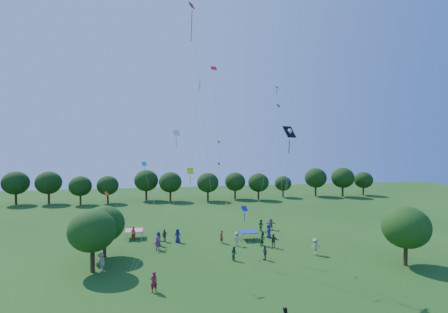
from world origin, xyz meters
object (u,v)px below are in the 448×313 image
near_tree_north (104,224)px  tent_blue (248,232)px  pirate_kite (289,134)px  near_tree_east (406,227)px  red_high_kite (196,51)px  near_tree_west (92,231)px  tent_red_stripe (134,230)px

near_tree_north → tent_blue: size_ratio=2.54×
pirate_kite → tent_blue: bearing=94.1°
pirate_kite → near_tree_east: bearing=-2.2°
red_high_kite → tent_blue: bearing=46.7°
near_tree_west → pirate_kite: pirate_kite is taller
near_tree_east → tent_blue: bearing=137.0°
near_tree_north → tent_red_stripe: near_tree_north is taller
near_tree_east → red_high_kite: 27.50m
near_tree_north → pirate_kite: size_ratio=0.44×
tent_blue → red_high_kite: size_ratio=0.09×
near_tree_west → pirate_kite: size_ratio=0.48×
near_tree_north → tent_blue: bearing=12.3°
near_tree_north → pirate_kite: pirate_kite is taller
near_tree_west → tent_red_stripe: bearing=74.6°
near_tree_north → tent_red_stripe: size_ratio=2.54×
tent_red_stripe → red_high_kite: red_high_kite is taller
pirate_kite → red_high_kite: (-8.40, 3.75, 8.25)m
near_tree_north → near_tree_east: size_ratio=0.93×
tent_blue → red_high_kite: 23.22m
pirate_kite → red_high_kite: size_ratio=0.50×
tent_red_stripe → red_high_kite: bearing=-59.2°
near_tree_west → tent_blue: near_tree_west is taller
near_tree_north → tent_blue: (17.09, 3.73, -2.59)m
tent_red_stripe → tent_blue: bearing=-13.5°
near_tree_north → tent_red_stripe: bearing=69.5°
tent_red_stripe → pirate_kite: 24.75m
tent_red_stripe → near_tree_east: bearing=-29.7°
near_tree_east → near_tree_north: bearing=164.3°
tent_blue → near_tree_north: bearing=-167.7°
near_tree_north → near_tree_east: bearing=-15.7°
near_tree_east → pirate_kite: size_ratio=0.47×
near_tree_north → pirate_kite: 21.86m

